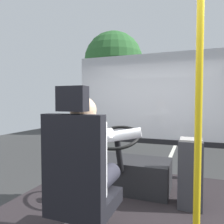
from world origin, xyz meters
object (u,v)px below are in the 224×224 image
at_px(steering_console, 127,172).
at_px(driver_seat, 80,184).
at_px(handrail_pole, 198,130).
at_px(fare_box, 190,173).
at_px(bus_driver, 87,158).

bearing_deg(steering_console, driver_seat, -90.00).
relative_size(driver_seat, handrail_pole, 0.65).
distance_m(handrail_pole, fare_box, 1.22).
xyz_separation_m(driver_seat, fare_box, (0.79, 1.06, -0.15)).
relative_size(handrail_pole, fare_box, 2.60).
distance_m(driver_seat, fare_box, 1.33).
bearing_deg(fare_box, driver_seat, -126.70).
xyz_separation_m(handrail_pole, fare_box, (-0.05, 1.06, -0.61)).
height_order(bus_driver, steering_console, bus_driver).
height_order(driver_seat, steering_console, driver_seat).
distance_m(bus_driver, fare_box, 1.27).
xyz_separation_m(driver_seat, handrail_pole, (0.84, -0.00, 0.46)).
bearing_deg(driver_seat, handrail_pole, -0.05).
bearing_deg(fare_box, bus_driver, -129.85).
distance_m(driver_seat, handrail_pole, 0.96).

